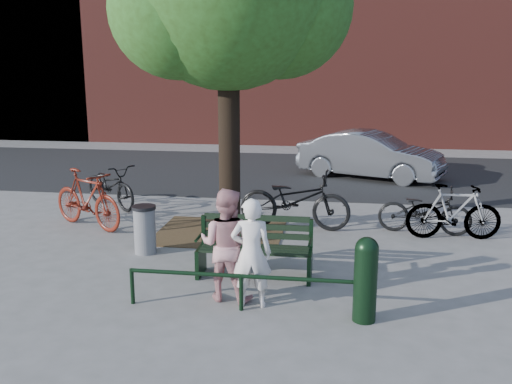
% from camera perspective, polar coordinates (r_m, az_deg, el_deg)
% --- Properties ---
extents(ground, '(90.00, 90.00, 0.00)m').
position_cam_1_polar(ground, '(8.83, -0.15, -8.51)').
color(ground, gray).
rests_on(ground, ground).
extents(dirt_pit, '(2.40, 2.00, 0.02)m').
position_cam_1_polar(dirt_pit, '(11.04, -3.62, -4.05)').
color(dirt_pit, brown).
rests_on(dirt_pit, ground).
extents(road, '(40.00, 7.00, 0.01)m').
position_cam_1_polar(road, '(16.98, 4.07, 1.94)').
color(road, black).
rests_on(road, ground).
extents(park_bench, '(1.74, 0.54, 0.97)m').
position_cam_1_polar(park_bench, '(8.74, -0.08, -5.40)').
color(park_bench, black).
rests_on(park_bench, ground).
extents(guard_railing, '(3.06, 0.06, 0.51)m').
position_cam_1_polar(guard_railing, '(7.58, -1.50, -8.95)').
color(guard_railing, black).
rests_on(guard_railing, ground).
extents(person_left, '(0.58, 0.41, 1.50)m').
position_cam_1_polar(person_left, '(7.59, -0.48, -6.12)').
color(person_left, white).
rests_on(person_left, ground).
extents(person_right, '(0.85, 0.71, 1.57)m').
position_cam_1_polar(person_right, '(7.82, -3.01, -5.27)').
color(person_right, '#C98A8C').
rests_on(person_right, ground).
extents(bollard, '(0.30, 0.30, 1.11)m').
position_cam_1_polar(bollard, '(7.35, 10.91, -8.30)').
color(bollard, black).
rests_on(bollard, ground).
extents(litter_bin, '(0.41, 0.41, 0.84)m').
position_cam_1_polar(litter_bin, '(9.96, -11.06, -3.67)').
color(litter_bin, gray).
rests_on(litter_bin, ground).
extents(bicycle_a, '(1.91, 1.67, 1.00)m').
position_cam_1_polar(bicycle_a, '(13.29, -14.34, 0.65)').
color(bicycle_a, black).
rests_on(bicycle_a, ground).
extents(bicycle_b, '(1.97, 1.40, 1.17)m').
position_cam_1_polar(bicycle_b, '(11.72, -16.54, -0.66)').
color(bicycle_b, '#5E180D').
rests_on(bicycle_b, ground).
extents(bicycle_c, '(2.26, 0.98, 1.15)m').
position_cam_1_polar(bicycle_c, '(11.21, 3.90, -0.79)').
color(bicycle_c, black).
rests_on(bicycle_c, ground).
extents(bicycle_d, '(1.76, 0.61, 1.04)m').
position_cam_1_polar(bicycle_d, '(11.13, 19.17, -1.88)').
color(bicycle_d, gray).
rests_on(bicycle_d, ground).
extents(bicycle_e, '(1.80, 0.84, 0.91)m').
position_cam_1_polar(bicycle_e, '(11.34, 16.51, -1.77)').
color(bicycle_e, black).
rests_on(bicycle_e, ground).
extents(parked_car, '(4.24, 2.78, 1.32)m').
position_cam_1_polar(parked_car, '(16.38, 11.36, 3.64)').
color(parked_car, slate).
rests_on(parked_car, ground).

